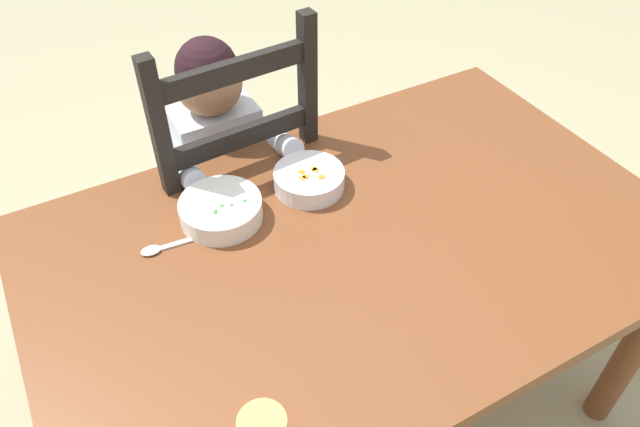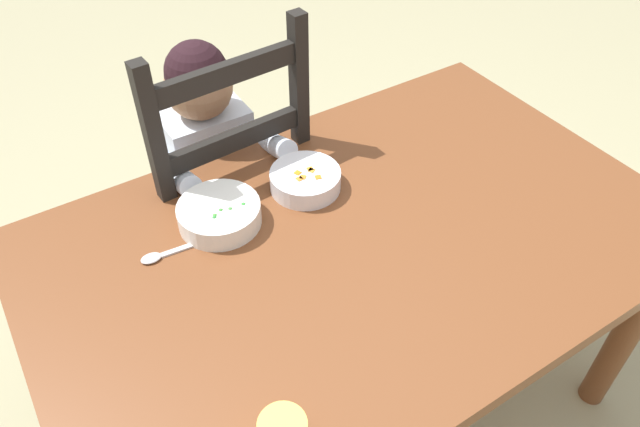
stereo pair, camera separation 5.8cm
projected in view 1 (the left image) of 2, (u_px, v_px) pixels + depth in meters
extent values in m
plane|color=tan|center=(348.00, 402.00, 1.80)|extent=(8.00, 8.00, 0.00)
cube|color=brown|center=(358.00, 243.00, 1.33)|extent=(1.40, 0.90, 0.04)
cylinder|color=brown|center=(636.00, 345.00, 1.55)|extent=(0.07, 0.07, 0.66)
cylinder|color=brown|center=(76.00, 329.00, 1.59)|extent=(0.07, 0.07, 0.66)
cylinder|color=brown|center=(454.00, 181.00, 2.03)|extent=(0.07, 0.07, 0.66)
cube|color=black|center=(222.00, 197.00, 1.80)|extent=(0.44, 0.44, 0.02)
cube|color=black|center=(254.00, 196.00, 2.14)|extent=(0.04, 0.04, 0.44)
cube|color=black|center=(153.00, 237.00, 2.00)|extent=(0.04, 0.04, 0.44)
cube|color=black|center=(310.00, 263.00, 1.91)|extent=(0.04, 0.04, 0.44)
cube|color=black|center=(200.00, 315.00, 1.76)|extent=(0.04, 0.04, 0.44)
cube|color=black|center=(308.00, 123.00, 1.54)|extent=(0.04, 0.04, 0.60)
cube|color=black|center=(169.00, 173.00, 1.39)|extent=(0.04, 0.04, 0.60)
cube|color=black|center=(234.00, 71.00, 1.33)|extent=(0.36, 0.05, 0.05)
cube|color=black|center=(241.00, 137.00, 1.45)|extent=(0.36, 0.05, 0.05)
cube|color=silver|center=(219.00, 157.00, 1.66)|extent=(0.22, 0.14, 0.32)
sphere|color=#A87A56|center=(209.00, 82.00, 1.50)|extent=(0.17, 0.17, 0.17)
sphere|color=black|center=(207.00, 69.00, 1.47)|extent=(0.16, 0.16, 0.16)
cylinder|color=#3F4C72|center=(232.00, 285.00, 1.83)|extent=(0.07, 0.07, 0.46)
cylinder|color=#3F4C72|center=(265.00, 272.00, 1.87)|extent=(0.07, 0.07, 0.46)
cylinder|color=silver|center=(182.00, 169.00, 1.50)|extent=(0.06, 0.24, 0.13)
cylinder|color=silver|center=(276.00, 139.00, 1.59)|extent=(0.06, 0.24, 0.13)
cylinder|color=white|center=(221.00, 210.00, 1.34)|extent=(0.18, 0.18, 0.05)
cylinder|color=white|center=(222.00, 217.00, 1.36)|extent=(0.08, 0.08, 0.01)
cylinder|color=#3C8E37|center=(221.00, 207.00, 1.34)|extent=(0.15, 0.15, 0.03)
sphere|color=green|center=(216.00, 212.00, 1.30)|extent=(0.01, 0.01, 0.01)
sphere|color=#348B3B|center=(215.00, 214.00, 1.30)|extent=(0.01, 0.01, 0.01)
sphere|color=#42903A|center=(222.00, 207.00, 1.32)|extent=(0.01, 0.01, 0.01)
sphere|color=green|center=(245.00, 202.00, 1.33)|extent=(0.01, 0.01, 0.01)
sphere|color=#488C41|center=(232.00, 206.00, 1.32)|extent=(0.01, 0.01, 0.01)
cylinder|color=white|center=(309.00, 179.00, 1.42)|extent=(0.17, 0.17, 0.05)
cylinder|color=white|center=(309.00, 186.00, 1.43)|extent=(0.08, 0.08, 0.01)
cylinder|color=orange|center=(309.00, 177.00, 1.42)|extent=(0.14, 0.14, 0.03)
cube|color=orange|center=(303.00, 179.00, 1.39)|extent=(0.02, 0.02, 0.01)
cube|color=orange|center=(316.00, 171.00, 1.41)|extent=(0.02, 0.02, 0.01)
cube|color=orange|center=(306.00, 178.00, 1.39)|extent=(0.02, 0.02, 0.01)
cube|color=orange|center=(314.00, 170.00, 1.41)|extent=(0.02, 0.02, 0.01)
cube|color=orange|center=(301.00, 173.00, 1.41)|extent=(0.02, 0.02, 0.01)
cube|color=orange|center=(320.00, 179.00, 1.39)|extent=(0.02, 0.02, 0.01)
cube|color=silver|center=(182.00, 242.00, 1.30)|extent=(0.10, 0.02, 0.00)
ellipsoid|color=silver|center=(151.00, 251.00, 1.28)|extent=(0.05, 0.03, 0.01)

